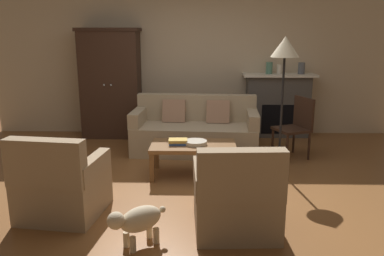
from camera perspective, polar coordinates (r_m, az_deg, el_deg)
name	(u,v)px	position (r m, az deg, el deg)	size (l,w,h in m)	color
ground_plane	(186,182)	(4.98, -0.89, -7.82)	(9.60, 9.60, 0.00)	brown
back_wall	(191,57)	(7.19, -0.15, 10.36)	(7.20, 0.10, 2.80)	beige
fireplace	(277,105)	(7.17, 12.31, 3.33)	(1.26, 0.48, 1.12)	#4C4947
armoire	(111,83)	(7.08, -11.69, 6.40)	(1.06, 0.57, 1.90)	#382319
couch	(195,132)	(6.13, 0.47, -0.52)	(1.97, 0.97, 0.86)	tan
coffee_table	(193,148)	(5.09, 0.19, -2.96)	(1.10, 0.60, 0.42)	brown
fruit_bowl	(196,143)	(5.06, 0.52, -2.13)	(0.30, 0.30, 0.05)	beige
book_stack	(178,142)	(5.06, -2.01, -2.01)	(0.25, 0.18, 0.07)	#38569E
mantel_vase_jade	(269,68)	(7.03, 11.16, 8.56)	(0.12, 0.12, 0.20)	slate
mantel_vase_cream	(279,69)	(7.06, 12.60, 8.36)	(0.09, 0.09, 0.16)	beige
mantel_vase_slate	(301,68)	(7.15, 15.63, 8.37)	(0.12, 0.12, 0.20)	#565B66
armchair_near_left	(61,186)	(4.22, -18.50, -8.07)	(0.86, 0.86, 0.88)	#997F60
armchair_near_right	(236,200)	(3.73, 6.45, -10.32)	(0.81, 0.81, 0.88)	#997F60
side_chair_wooden	(297,124)	(6.01, 14.99, 0.62)	(0.57, 0.57, 0.90)	#382319
floor_lamp	(285,55)	(5.19, 13.33, 10.27)	(0.36, 0.36, 1.78)	black
dog	(138,220)	(3.52, -7.93, -13.17)	(0.48, 0.44, 0.39)	beige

